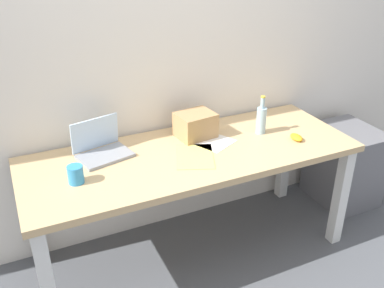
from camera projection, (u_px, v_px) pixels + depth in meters
The scene contains 11 objects.
ground_plane at pixel (192, 250), 2.83m from camera, with size 8.00×8.00×0.00m, color #515459.
back_wall at pixel (162, 38), 2.58m from camera, with size 5.20×0.08×2.60m, color silver.
desk at pixel (192, 165), 2.54m from camera, with size 1.94×0.72×0.74m.
laptop_left at pixel (101, 148), 2.44m from camera, with size 0.33×0.27×0.21m.
beer_bottle at pixel (261, 119), 2.68m from camera, with size 0.06×0.06×0.25m.
computer_mouse at pixel (296, 137), 2.62m from camera, with size 0.06×0.10×0.03m, color gold.
cardboard_box at pixel (195, 125), 2.64m from camera, with size 0.22×0.18×0.15m, color tan.
coffee_mug at pixel (76, 175), 2.18m from camera, with size 0.08×0.08×0.10m, color #338CC6.
paper_sheet_near_back at pixel (208, 140), 2.63m from camera, with size 0.21×0.30×0.00m, color white.
paper_sheet_center at pixel (195, 156), 2.44m from camera, with size 0.21×0.30×0.00m, color #F4E06B.
filing_cabinet at pixel (344, 165), 3.25m from camera, with size 0.40×0.48×0.58m, color slate.
Camera 1 is at (-0.93, -2.00, 1.91)m, focal length 40.35 mm.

